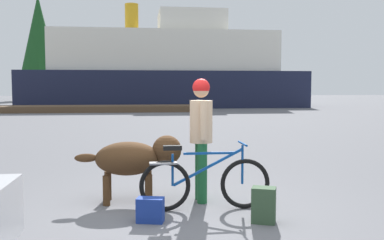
% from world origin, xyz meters
% --- Properties ---
extents(ground_plane, '(160.00, 160.00, 0.00)m').
position_xyz_m(ground_plane, '(0.00, 0.00, 0.00)').
color(ground_plane, slate).
extents(bicycle, '(1.74, 0.44, 0.89)m').
position_xyz_m(bicycle, '(0.37, 0.23, 0.37)').
color(bicycle, black).
rests_on(bicycle, ground_plane).
extents(person_cyclist, '(0.32, 0.53, 1.74)m').
position_xyz_m(person_cyclist, '(0.39, 0.68, 1.05)').
color(person_cyclist, '#19592D').
rests_on(person_cyclist, ground_plane).
extents(dog, '(1.49, 0.56, 0.94)m').
position_xyz_m(dog, '(-0.53, 0.76, 0.62)').
color(dog, '#472D19').
rests_on(dog, ground_plane).
extents(backpack, '(0.33, 0.29, 0.43)m').
position_xyz_m(backpack, '(0.99, -0.39, 0.21)').
color(backpack, '#334C33').
rests_on(backpack, ground_plane).
extents(handbag_pannier, '(0.35, 0.25, 0.30)m').
position_xyz_m(handbag_pannier, '(-0.35, -0.21, 0.15)').
color(handbag_pannier, navy).
rests_on(handbag_pannier, ground_plane).
extents(dock_pier, '(16.83, 2.88, 0.40)m').
position_xyz_m(dock_pier, '(-4.94, 24.01, 0.20)').
color(dock_pier, brown).
rests_on(dock_pier, ground_plane).
extents(ferry_boat, '(22.46, 8.33, 8.48)m').
position_xyz_m(ferry_boat, '(1.86, 31.39, 2.96)').
color(ferry_boat, '#191E38').
rests_on(ferry_boat, ground_plane).
extents(pine_tree_far_left, '(4.35, 4.35, 12.88)m').
position_xyz_m(pine_tree_far_left, '(-12.46, 50.20, 8.03)').
color(pine_tree_far_left, '#4C331E').
rests_on(pine_tree_far_left, ground_plane).
extents(pine_tree_center, '(3.04, 3.04, 9.66)m').
position_xyz_m(pine_tree_center, '(2.55, 48.98, 5.88)').
color(pine_tree_center, '#4C331E').
rests_on(pine_tree_center, ground_plane).
extents(pine_tree_far_right, '(3.43, 3.43, 9.44)m').
position_xyz_m(pine_tree_far_right, '(6.12, 50.76, 6.11)').
color(pine_tree_far_right, '#4C331E').
rests_on(pine_tree_far_right, ground_plane).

